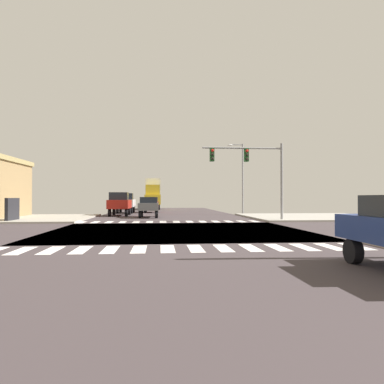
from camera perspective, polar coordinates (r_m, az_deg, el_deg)
ground at (r=20.37m, az=-2.21°, el=-6.08°), size 90.00×90.00×0.05m
sidewalk_corner_ne at (r=35.23m, az=18.38°, el=-3.70°), size 12.00×12.00×0.14m
sidewalk_corner_nw at (r=34.44m, az=-25.53°, el=-3.72°), size 12.00×12.00×0.14m
crosswalk_near at (r=13.11m, az=-1.63°, el=-8.84°), size 13.50×2.00×0.01m
crosswalk_far at (r=27.63m, az=-3.51°, el=-4.66°), size 13.50×2.00×0.01m
traffic_signal_mast at (r=28.62m, az=9.11°, el=4.43°), size 6.34×0.55×6.06m
street_lamp at (r=39.88m, az=7.57°, el=3.12°), size 1.78×0.32×7.67m
sedan_farside_1 at (r=34.00m, az=-6.78°, el=-2.07°), size 1.80×4.30×1.88m
sedan_queued_3 at (r=45.24m, az=-6.38°, el=-1.78°), size 1.80×4.30×1.88m
pickup_middle_1 at (r=44.05m, az=-10.32°, el=-1.57°), size 2.00×5.10×2.35m
box_truck_outer_1 at (r=58.04m, az=-6.12°, el=-0.16°), size 2.40×7.20×4.85m
pickup_inner_2 at (r=37.45m, az=-11.23°, el=-1.69°), size 2.00×5.10×2.35m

